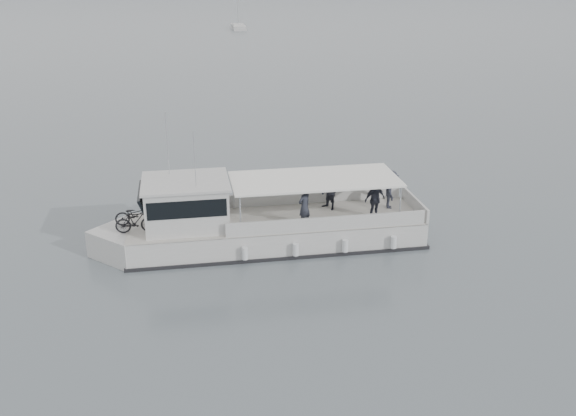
{
  "coord_description": "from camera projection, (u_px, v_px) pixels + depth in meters",
  "views": [
    {
      "loc": [
        -6.29,
        -26.1,
        11.34
      ],
      "look_at": [
        -4.48,
        -1.48,
        1.6
      ],
      "focal_mm": 40.0,
      "sensor_mm": 36.0,
      "label": 1
    }
  ],
  "objects": [
    {
      "name": "tour_boat",
      "position": [
        247.0,
        225.0,
        26.56
      ],
      "size": [
        13.98,
        4.56,
        5.81
      ],
      "rotation": [
        0.0,
        0.0,
        0.1
      ],
      "color": "silver",
      "rests_on": "ground"
    },
    {
      "name": "ground",
      "position": [
        385.0,
        226.0,
        28.81
      ],
      "size": [
        1400.0,
        1400.0,
        0.0
      ],
      "primitive_type": "plane",
      "color": "slate",
      "rests_on": "ground"
    }
  ]
}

